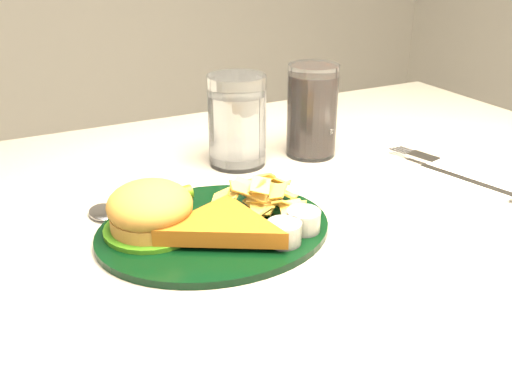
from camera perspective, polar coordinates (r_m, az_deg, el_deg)
dinner_plate at (r=0.63m, az=-4.28°, el=-1.72°), size 0.28×0.24×0.06m
water_glass at (r=0.81m, az=-1.90°, el=7.13°), size 0.09×0.09×0.13m
cola_glass at (r=0.85m, az=5.63°, el=8.09°), size 0.08×0.08×0.14m
fork_napkin at (r=0.81m, az=20.04°, el=1.24°), size 0.19×0.22×0.01m
spoon at (r=0.63m, az=-12.22°, el=-4.57°), size 0.08×0.17×0.01m
ramekin at (r=0.74m, az=-23.89°, el=-0.94°), size 0.06×0.06×0.03m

